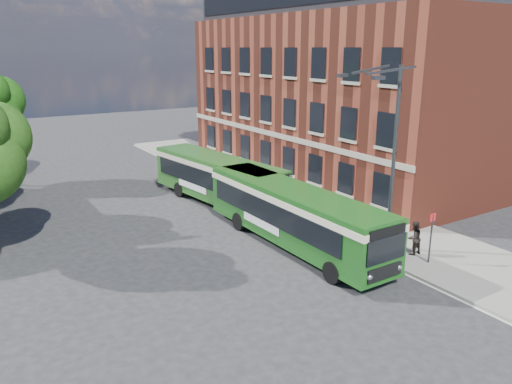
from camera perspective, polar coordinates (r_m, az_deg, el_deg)
ground at (r=23.96m, az=2.47°, el=-7.80°), size 120.00×120.00×0.00m
pavement at (r=33.89m, az=4.55°, el=-0.44°), size 6.00×48.00×0.15m
kerb_line at (r=32.25m, az=0.18°, el=-1.38°), size 0.12×48.00×0.01m
brick_office at (r=40.11m, az=9.50°, el=12.00°), size 12.10×26.00×14.20m
street_lamp at (r=24.09m, az=14.90°, el=3.80°), size 2.96×2.38×9.00m
bus_stop_sign at (r=24.19m, az=19.37°, el=-4.65°), size 0.35×0.08×2.52m
bus_front at (r=25.11m, az=4.28°, el=-2.20°), size 2.75×12.61×3.02m
bus_rear at (r=32.08m, az=-4.44°, el=1.87°), size 3.97×11.57×3.02m
pedestrian_a at (r=25.27m, az=13.10°, el=-4.26°), size 0.82×0.72×1.88m
pedestrian_b at (r=25.10m, az=17.61°, el=-5.04°), size 0.82×0.65×1.65m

